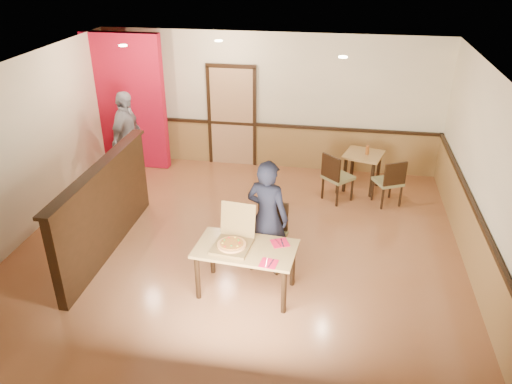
% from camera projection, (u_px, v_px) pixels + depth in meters
% --- Properties ---
extents(floor, '(7.00, 7.00, 0.00)m').
position_uv_depth(floor, '(237.00, 254.00, 7.80)').
color(floor, '#A56740').
rests_on(floor, ground).
extents(ceiling, '(7.00, 7.00, 0.00)m').
position_uv_depth(ceiling, '(233.00, 76.00, 6.53)').
color(ceiling, black).
rests_on(ceiling, wall_back).
extents(wall_back, '(7.00, 0.00, 7.00)m').
position_uv_depth(wall_back, '(270.00, 102.00, 10.24)').
color(wall_back, beige).
rests_on(wall_back, floor).
extents(wall_left, '(0.00, 7.00, 7.00)m').
position_uv_depth(wall_left, '(13.00, 157.00, 7.69)').
color(wall_left, beige).
rests_on(wall_left, floor).
extents(wall_right, '(0.00, 7.00, 7.00)m').
position_uv_depth(wall_right, '(492.00, 191.00, 6.64)').
color(wall_right, beige).
rests_on(wall_right, floor).
extents(wainscot_back, '(7.00, 0.04, 0.90)m').
position_uv_depth(wainscot_back, '(269.00, 146.00, 10.64)').
color(wainscot_back, olive).
rests_on(wainscot_back, floor).
extents(chair_rail_back, '(7.00, 0.06, 0.06)m').
position_uv_depth(chair_rail_back, '(270.00, 125.00, 10.41)').
color(chair_rail_back, black).
rests_on(chair_rail_back, wall_back).
extents(wainscot_right, '(0.04, 7.00, 0.90)m').
position_uv_depth(wainscot_right, '(476.00, 250.00, 7.08)').
color(wainscot_right, olive).
rests_on(wainscot_right, floor).
extents(chair_rail_right, '(0.06, 7.00, 0.06)m').
position_uv_depth(chair_rail_right, '(481.00, 222.00, 6.87)').
color(chair_rail_right, black).
rests_on(chair_rail_right, wall_right).
extents(back_door, '(0.90, 0.06, 2.10)m').
position_uv_depth(back_door, '(232.00, 117.00, 10.48)').
color(back_door, tan).
rests_on(back_door, wall_back).
extents(booth_partition, '(0.20, 3.10, 1.44)m').
position_uv_depth(booth_partition, '(105.00, 208.00, 7.59)').
color(booth_partition, black).
rests_on(booth_partition, floor).
extents(red_accent_panel, '(1.60, 0.20, 2.78)m').
position_uv_depth(red_accent_panel, '(127.00, 102.00, 10.23)').
color(red_accent_panel, '#B20C26').
rests_on(red_accent_panel, floor).
extents(spot_a, '(0.14, 0.14, 0.02)m').
position_uv_depth(spot_a, '(123.00, 45.00, 8.46)').
color(spot_a, beige).
rests_on(spot_a, ceiling).
extents(spot_b, '(0.14, 0.14, 0.02)m').
position_uv_depth(spot_b, '(219.00, 41.00, 8.85)').
color(spot_b, beige).
rests_on(spot_b, ceiling).
extents(spot_c, '(0.14, 0.14, 0.02)m').
position_uv_depth(spot_c, '(343.00, 57.00, 7.64)').
color(spot_c, beige).
rests_on(spot_c, ceiling).
extents(main_table, '(1.40, 0.88, 0.72)m').
position_uv_depth(main_table, '(246.00, 254.00, 6.71)').
color(main_table, '#AF8649').
rests_on(main_table, floor).
extents(diner_chair, '(0.55, 0.55, 0.97)m').
position_uv_depth(diner_chair, '(270.00, 232.00, 7.37)').
color(diner_chair, olive).
rests_on(diner_chair, floor).
extents(side_chair_left, '(0.65, 0.65, 0.94)m').
position_uv_depth(side_chair_left, '(336.00, 176.00, 9.16)').
color(side_chair_left, olive).
rests_on(side_chair_left, floor).
extents(side_chair_right, '(0.59, 0.59, 0.90)m').
position_uv_depth(side_chair_right, '(390.00, 181.00, 9.01)').
color(side_chair_right, olive).
rests_on(side_chair_right, floor).
extents(side_table, '(0.85, 0.85, 0.74)m').
position_uv_depth(side_table, '(363.00, 162.00, 9.59)').
color(side_table, '#AF8649').
rests_on(side_table, floor).
extents(diner, '(0.73, 0.59, 1.74)m').
position_uv_depth(diner, '(267.00, 217.00, 7.08)').
color(diner, black).
rests_on(diner, floor).
extents(passerby, '(0.49, 1.10, 1.84)m').
position_uv_depth(passerby, '(127.00, 138.00, 9.75)').
color(passerby, '#93929A').
rests_on(passerby, floor).
extents(pizza_box, '(0.55, 0.62, 0.52)m').
position_uv_depth(pizza_box, '(233.00, 241.00, 6.67)').
color(pizza_box, brown).
rests_on(pizza_box, main_table).
extents(pizza, '(0.49, 0.49, 0.03)m').
position_uv_depth(pizza, '(232.00, 245.00, 6.63)').
color(pizza, '#DE9A50').
rests_on(pizza, pizza_box).
extents(napkin_near, '(0.24, 0.24, 0.01)m').
position_uv_depth(napkin_near, '(269.00, 263.00, 6.33)').
color(napkin_near, red).
rests_on(napkin_near, main_table).
extents(napkin_far, '(0.30, 0.30, 0.01)m').
position_uv_depth(napkin_far, '(280.00, 243.00, 6.75)').
color(napkin_far, red).
rests_on(napkin_far, main_table).
extents(condiment, '(0.07, 0.07, 0.17)m').
position_uv_depth(condiment, '(367.00, 150.00, 9.46)').
color(condiment, '#974E1B').
rests_on(condiment, side_table).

